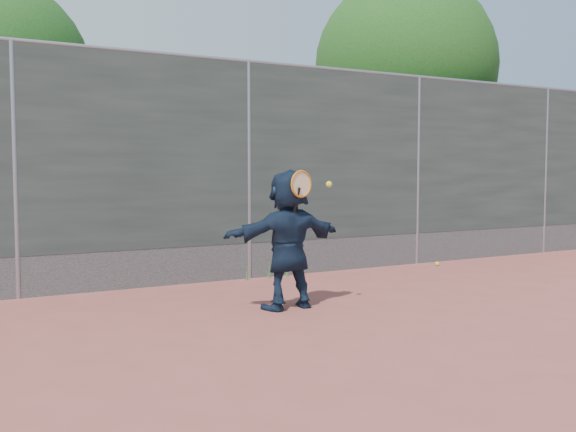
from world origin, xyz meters
TOP-DOWN VIEW (x-y plane):
  - ground at (0.00, 0.00)m, footprint 80.00×80.00m
  - player at (-0.47, 1.51)m, footprint 1.42×0.50m
  - ball_ground at (3.11, 3.13)m, footprint 0.07×0.07m
  - fence at (-0.00, 3.50)m, footprint 20.00×0.06m
  - swing_action at (-0.39, 1.31)m, footprint 0.50×0.15m
  - tree_right at (4.68, 5.75)m, footprint 3.78×3.60m
  - tree_left at (-2.85, 6.55)m, footprint 3.15×3.00m
  - weed_clump at (0.29, 3.38)m, footprint 0.68×0.07m

SIDE VIEW (x-z plane):
  - ground at x=0.00m, z-range 0.00..0.00m
  - ball_ground at x=3.11m, z-range 0.00..0.07m
  - weed_clump at x=0.29m, z-range -0.02..0.28m
  - player at x=-0.47m, z-range 0.00..1.52m
  - swing_action at x=-0.39m, z-range 1.09..1.60m
  - fence at x=0.00m, z-range 0.07..3.09m
  - tree_left at x=-2.85m, z-range 0.68..5.20m
  - tree_right at x=4.68m, z-range 0.80..6.19m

